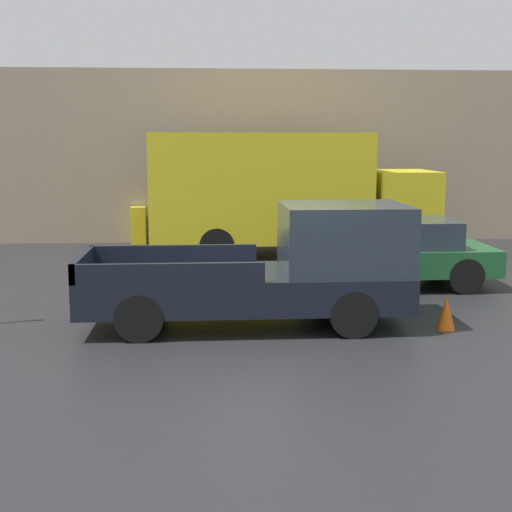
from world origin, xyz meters
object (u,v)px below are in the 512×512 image
at_px(pickup_truck, 280,269).
at_px(newspaper_box, 139,225).
at_px(traffic_cone, 446,313).
at_px(delivery_truck, 282,191).
at_px(car, 394,252).

relative_size(pickup_truck, newspaper_box, 4.87).
bearing_deg(traffic_cone, pickup_truck, 168.67).
bearing_deg(pickup_truck, delivery_truck, 83.67).
relative_size(pickup_truck, traffic_cone, 9.49).
bearing_deg(car, delivery_truck, 114.71).
bearing_deg(newspaper_box, pickup_truck, -71.56).
distance_m(pickup_truck, delivery_truck, 7.49).
height_order(newspaper_box, traffic_cone, newspaper_box).
distance_m(delivery_truck, newspaper_box, 4.99).
height_order(pickup_truck, delivery_truck, delivery_truck).
height_order(pickup_truck, car, pickup_truck).
bearing_deg(car, pickup_truck, -132.65).
height_order(car, delivery_truck, delivery_truck).
height_order(pickup_truck, traffic_cone, pickup_truck).
xyz_separation_m(car, traffic_cone, (-0.07, -3.61, -0.47)).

